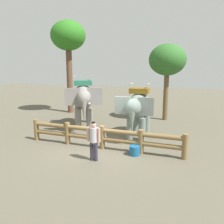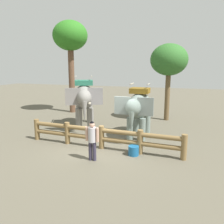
# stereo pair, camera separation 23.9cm
# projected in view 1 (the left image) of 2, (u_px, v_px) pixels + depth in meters

# --- Properties ---
(ground_plane) EXTENTS (60.00, 60.00, 0.00)m
(ground_plane) POSITION_uv_depth(u_px,v_px,m) (103.00, 148.00, 10.72)
(ground_plane) COLOR #595444
(log_fence) EXTENTS (7.41, 0.61, 1.05)m
(log_fence) POSITION_uv_depth(u_px,v_px,m) (102.00, 135.00, 10.52)
(log_fence) COLOR brown
(log_fence) RESTS_ON ground
(elephant_near_left) EXTENTS (2.78, 3.64, 3.09)m
(elephant_near_left) POSITION_uv_depth(u_px,v_px,m) (83.00, 99.00, 14.11)
(elephant_near_left) COLOR gray
(elephant_near_left) RESTS_ON ground
(elephant_center) EXTENTS (1.86, 3.24, 2.80)m
(elephant_center) POSITION_uv_depth(u_px,v_px,m) (138.00, 107.00, 12.09)
(elephant_center) COLOR slate
(elephant_center) RESTS_ON ground
(tourist_woman_in_black) EXTENTS (0.57, 0.31, 1.60)m
(tourist_woman_in_black) POSITION_uv_depth(u_px,v_px,m) (94.00, 138.00, 9.11)
(tourist_woman_in_black) COLOR #302C3F
(tourist_woman_in_black) RESTS_ON ground
(tree_far_left) EXTENTS (2.45, 2.45, 5.12)m
(tree_far_left) POSITION_uv_depth(u_px,v_px,m) (167.00, 61.00, 15.42)
(tree_far_left) COLOR brown
(tree_far_left) RESTS_ON ground
(tree_back_center) EXTENTS (2.64, 2.64, 7.04)m
(tree_back_center) POSITION_uv_depth(u_px,v_px,m) (68.00, 38.00, 17.65)
(tree_back_center) COLOR brown
(tree_back_center) RESTS_ON ground
(feed_bucket) EXTENTS (0.44, 0.44, 0.40)m
(feed_bucket) POSITION_uv_depth(u_px,v_px,m) (135.00, 150.00, 9.80)
(feed_bucket) COLOR #19598C
(feed_bucket) RESTS_ON ground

